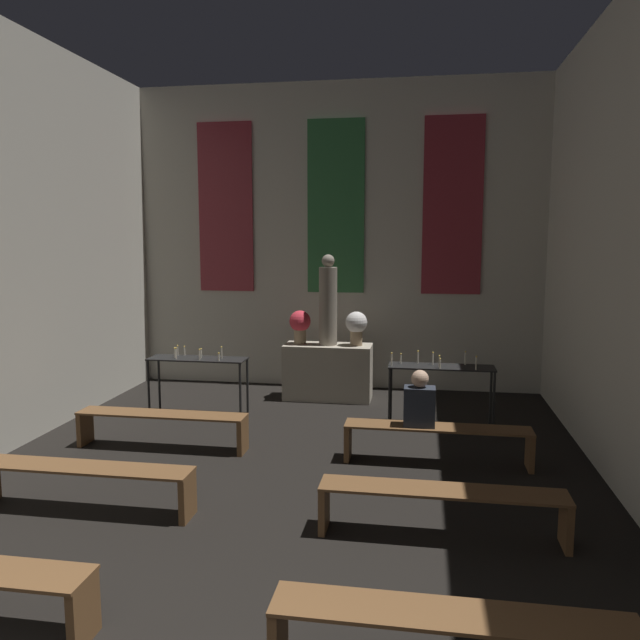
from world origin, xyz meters
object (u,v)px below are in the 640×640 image
flower_vase_left (300,324)px  flower_vase_right (356,325)px  altar (328,372)px  pew_back_right (437,436)px  pew_front_right (451,632)px  pew_second_left (84,478)px  person_seated (420,402)px  statue (328,303)px  candle_rack_left (198,366)px  pew_back_left (162,422)px  pew_second_right (442,502)px  candle_rack_right (441,374)px

flower_vase_left → flower_vase_right: (0.92, 0.00, 0.00)m
altar → pew_back_right: bearing=-57.9°
pew_front_right → pew_second_left: size_ratio=1.00×
person_seated → flower_vase_left: bearing=125.7°
statue → person_seated: statue is taller
candle_rack_left → pew_back_left: candle_rack_left is taller
pew_second_right → flower_vase_left: bearing=115.4°
candle_rack_left → person_seated: person_seated is taller
statue → pew_back_left: statue is taller
flower_vase_left → pew_front_right: size_ratio=0.26×
altar → pew_second_left: altar is taller
altar → person_seated: 3.10m
pew_front_right → pew_second_right: same height
candle_rack_left → candle_rack_right: 3.54m
flower_vase_left → candle_rack_right: bearing=-28.1°
pew_front_right → pew_back_right: same height
person_seated → pew_front_right: bearing=-86.7°
statue → pew_second_right: (1.69, -4.53, -1.24)m
pew_second_left → person_seated: (3.18, 1.83, 0.40)m
flower_vase_right → pew_front_right: bearing=-79.0°
flower_vase_right → candle_rack_left: 2.58m
statue → pew_second_left: 5.00m
flower_vase_right → pew_front_right: size_ratio=0.26×
altar → pew_front_right: bearing=-75.1°
flower_vase_left → flower_vase_right: size_ratio=1.00×
altar → pew_second_right: altar is taller
candle_rack_right → pew_front_right: size_ratio=0.68×
flower_vase_right → pew_back_right: flower_vase_right is taller
flower_vase_right → pew_back_right: bearing=-65.5°
altar → candle_rack_left: bearing=-146.2°
flower_vase_right → candle_rack_left: size_ratio=0.38×
pew_second_left → pew_back_left: same height
candle_rack_left → pew_second_left: (0.08, -3.35, -0.41)m
candle_rack_left → pew_front_right: candle_rack_left is taller
altar → pew_back_left: bearing=-122.1°
candle_rack_right → pew_front_right: 5.19m
pew_front_right → statue: bearing=104.9°
candle_rack_left → flower_vase_right: bearing=28.0°
candle_rack_left → flower_vase_left: bearing=42.1°
candle_rack_left → pew_back_right: (3.47, -1.51, -0.41)m
statue → person_seated: size_ratio=2.21×
pew_second_right → candle_rack_right: bearing=88.7°
altar → candle_rack_left: 2.16m
altar → candle_rack_right: candle_rack_right is taller
flower_vase_right → pew_back_left: size_ratio=0.26×
person_seated → altar: bearing=118.8°
pew_front_right → person_seated: 3.69m
pew_front_right → pew_second_left: bearing=151.6°
pew_second_left → pew_back_right: bearing=28.4°
person_seated → pew_second_left: bearing=-150.0°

